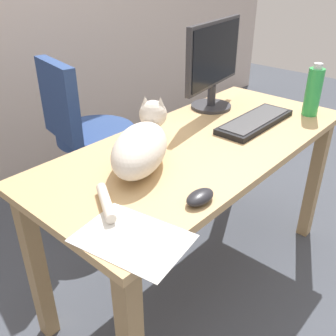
{
  "coord_description": "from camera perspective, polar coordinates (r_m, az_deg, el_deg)",
  "views": [
    {
      "loc": [
        -1.15,
        -0.84,
        1.4
      ],
      "look_at": [
        -0.34,
        -0.11,
        0.79
      ],
      "focal_mm": 40.67,
      "sensor_mm": 36.0,
      "label": 1
    }
  ],
  "objects": [
    {
      "name": "ground_plane",
      "position": [
        1.99,
        4.18,
        -15.53
      ],
      "size": [
        8.0,
        8.0,
        0.0
      ],
      "primitive_type": "plane",
      "color": "#474C56"
    },
    {
      "name": "paper_sheet",
      "position": [
        1.04,
        -5.31,
        -10.45
      ],
      "size": [
        0.26,
        0.33,
        0.0
      ],
      "primitive_type": "cube",
      "rotation": [
        0.0,
        0.0,
        0.17
      ],
      "color": "white",
      "rests_on": "desk"
    },
    {
      "name": "cat",
      "position": [
        1.35,
        -4.03,
        3.47
      ],
      "size": [
        0.54,
        0.35,
        0.2
      ],
      "color": "silver",
      "rests_on": "desk"
    },
    {
      "name": "monitor",
      "position": [
        1.89,
        6.87,
        15.46
      ],
      "size": [
        0.48,
        0.2,
        0.42
      ],
      "color": "#333338",
      "rests_on": "desk"
    },
    {
      "name": "desk",
      "position": [
        1.62,
        4.96,
        0.37
      ],
      "size": [
        1.47,
        0.64,
        0.73
      ],
      "color": "tan",
      "rests_on": "ground_plane"
    },
    {
      "name": "office_chair",
      "position": [
        2.21,
        -11.63,
        2.21
      ],
      "size": [
        0.49,
        0.48,
        0.96
      ],
      "color": "black",
      "rests_on": "ground_plane"
    },
    {
      "name": "computer_mouse",
      "position": [
        1.18,
        4.82,
        -4.36
      ],
      "size": [
        0.11,
        0.06,
        0.04
      ],
      "primitive_type": "ellipsoid",
      "color": "#232328",
      "rests_on": "desk"
    },
    {
      "name": "water_bottle",
      "position": [
        1.93,
        20.95,
        10.67
      ],
      "size": [
        0.07,
        0.07,
        0.25
      ],
      "color": "green",
      "rests_on": "desk"
    },
    {
      "name": "keyboard",
      "position": [
        1.78,
        12.92,
        6.84
      ],
      "size": [
        0.44,
        0.15,
        0.03
      ],
      "color": "black",
      "rests_on": "desk"
    }
  ]
}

